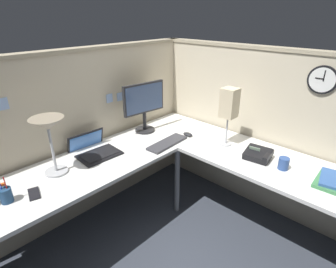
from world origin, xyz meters
TOP-DOWN VIEW (x-y plane):
  - ground_plane at (0.00, 0.00)m, footprint 6.80×6.80m
  - cubicle_wall_back at (-0.36, 0.87)m, footprint 2.57×0.12m
  - cubicle_wall_right at (0.87, -0.27)m, footprint 0.12×2.37m
  - desk at (-0.15, -0.05)m, footprint 2.35×2.15m
  - monitor at (0.19, 0.64)m, footprint 0.46×0.20m
  - laptop at (-0.43, 0.63)m, footprint 0.36×0.40m
  - keyboard at (0.13, 0.26)m, footprint 0.44×0.17m
  - computer_mouse at (0.40, 0.24)m, footprint 0.06×0.10m
  - desk_lamp_dome at (-0.80, 0.54)m, footprint 0.24×0.24m
  - pen_cup at (-1.19, 0.44)m, footprint 0.08×0.08m
  - cell_phone at (-1.04, 0.39)m, footprint 0.11×0.16m
  - office_phone at (0.45, -0.48)m, footprint 0.21×0.23m
  - book_stack at (0.47, -1.04)m, footprint 0.31×0.24m
  - desk_lamp_paper at (0.50, -0.13)m, footprint 0.13×0.13m
  - coffee_mug at (0.43, -0.70)m, footprint 0.08×0.08m
  - wall_clock at (0.82, -0.74)m, footprint 0.04×0.22m
  - pinned_note_leftmost at (-0.08, 0.82)m, footprint 0.07×0.00m
  - pinned_note_middle at (0.06, 0.82)m, footprint 0.11×0.00m
  - pinned_note_rightmost at (-0.98, 0.82)m, footprint 0.07×0.00m

SIDE VIEW (x-z plane):
  - ground_plane at x=0.00m, z-range 0.00..0.00m
  - desk at x=-0.15m, z-range 0.27..1.00m
  - cell_phone at x=-1.04m, z-range 0.73..0.74m
  - keyboard at x=0.13m, z-range 0.73..0.75m
  - computer_mouse at x=0.40m, z-range 0.73..0.76m
  - book_stack at x=0.47m, z-range 0.73..0.77m
  - laptop at x=-0.43m, z-range 0.65..0.86m
  - office_phone at x=0.45m, z-range 0.71..0.82m
  - coffee_mug at x=0.43m, z-range 0.73..0.83m
  - pen_cup at x=-1.19m, z-range 0.69..0.87m
  - cubicle_wall_back at x=-0.36m, z-range 0.00..1.58m
  - cubicle_wall_right at x=0.87m, z-range 0.00..1.58m
  - monitor at x=0.19m, z-range 0.77..1.27m
  - pinned_note_middle at x=0.06m, z-range 1.05..1.13m
  - desk_lamp_dome at x=-0.80m, z-range 0.87..1.32m
  - pinned_note_leftmost at x=-0.08m, z-range 1.06..1.14m
  - desk_lamp_paper at x=0.50m, z-range 0.85..1.38m
  - pinned_note_rightmost at x=-0.98m, z-range 1.21..1.30m
  - wall_clock at x=0.82m, z-range 1.26..1.48m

